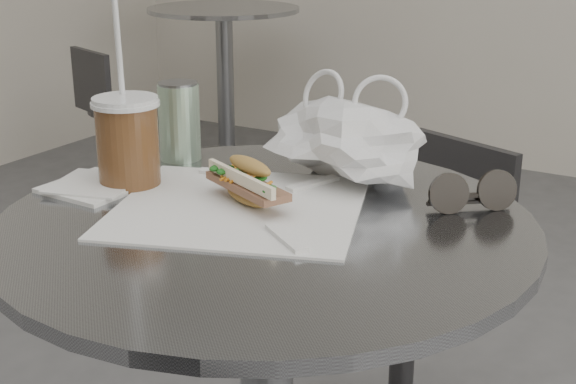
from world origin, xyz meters
The scene contains 10 objects.
bg_table centered at (-1.60, 2.40, 0.47)m, with size 0.70×0.70×0.74m.
chair_far centered at (-0.01, 0.84, 0.30)m, with size 0.37×0.40×0.67m.
bg_chair centered at (-1.57, 1.65, 0.30)m, with size 0.36×0.39×0.66m.
sandwich_paper centered at (-0.06, 0.22, 0.74)m, with size 0.35×0.33×0.00m, color white.
banh_mi centered at (-0.05, 0.24, 0.77)m, with size 0.21×0.15×0.07m.
iced_coffee centered at (-0.26, 0.22, 0.81)m, with size 0.10×0.10×0.30m.
sunglasses centered at (0.24, 0.38, 0.76)m, with size 0.12×0.11×0.06m.
plastic_bag centered at (0.01, 0.42, 0.80)m, with size 0.25×0.19×0.12m, color silver, non-canonical shape.
napkin_stack centered at (-0.30, 0.18, 0.74)m, with size 0.15×0.15×0.01m.
drink_can centered at (-0.28, 0.37, 0.81)m, with size 0.07×0.07×0.14m.
Camera 1 is at (0.56, -0.69, 1.14)m, focal length 50.00 mm.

